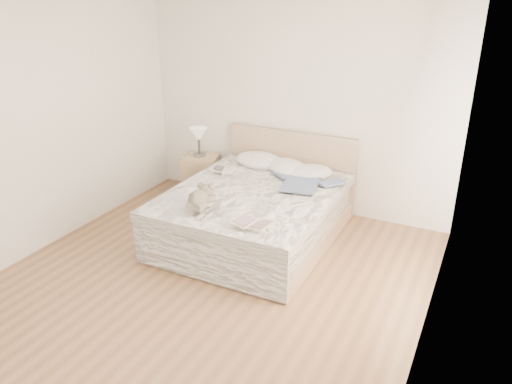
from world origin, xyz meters
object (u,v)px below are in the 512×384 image
at_px(nightstand, 202,176).
at_px(teddy_bear, 198,205).
at_px(photo_book, 224,170).
at_px(bed, 256,212).
at_px(childrens_book, 253,224).
at_px(table_lamp, 199,136).

xyz_separation_m(nightstand, teddy_bear, (0.95, -1.55, 0.37)).
distance_m(nightstand, photo_book, 0.89).
bearing_deg(bed, childrens_book, -65.56).
relative_size(childrens_book, teddy_bear, 1.01).
bearing_deg(childrens_book, nightstand, 144.01).
relative_size(bed, photo_book, 7.06).
bearing_deg(nightstand, bed, -32.44).
bearing_deg(childrens_book, photo_book, 139.64).
xyz_separation_m(photo_book, childrens_book, (0.96, -1.14, 0.00)).
height_order(photo_book, teddy_bear, teddy_bear).
xyz_separation_m(bed, photo_book, (-0.57, 0.27, 0.32)).
bearing_deg(photo_book, table_lamp, 125.58).
distance_m(bed, childrens_book, 1.00).
xyz_separation_m(childrens_book, teddy_bear, (-0.66, 0.09, 0.02)).
xyz_separation_m(table_lamp, photo_book, (0.68, -0.52, -0.20)).
height_order(nightstand, childrens_book, childrens_book).
bearing_deg(nightstand, teddy_bear, -58.42).
distance_m(bed, photo_book, 0.71).
xyz_separation_m(table_lamp, childrens_book, (1.64, -1.65, -0.20)).
bearing_deg(bed, teddy_bear, -109.06).
distance_m(table_lamp, teddy_bear, 1.85).
bearing_deg(table_lamp, teddy_bear, -57.91).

